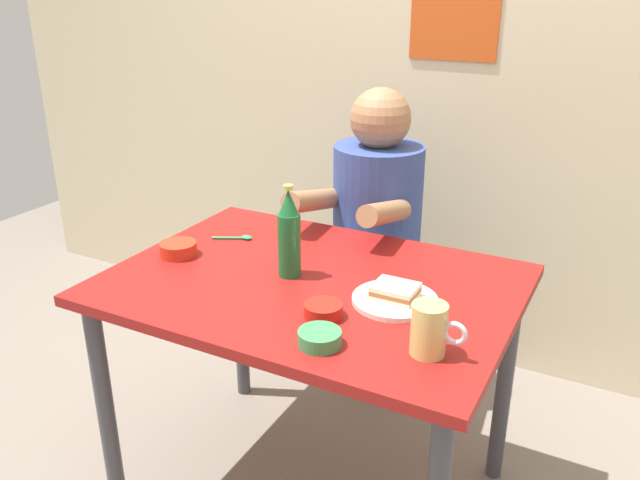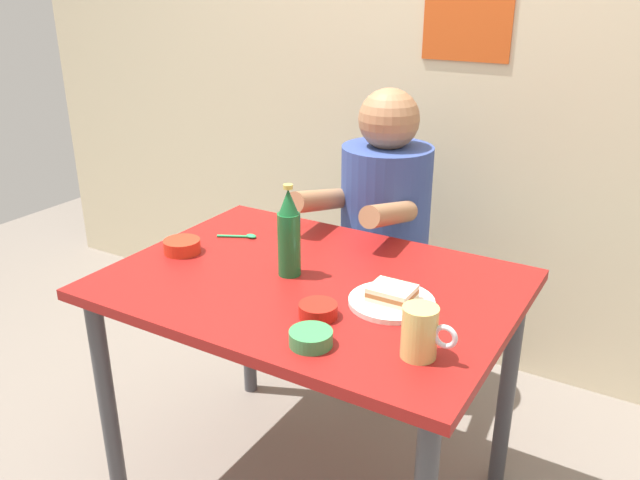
{
  "view_description": "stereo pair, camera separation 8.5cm",
  "coord_description": "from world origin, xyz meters",
  "px_view_note": "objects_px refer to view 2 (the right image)",
  "views": [
    {
      "loc": [
        0.77,
        -1.41,
        1.51
      ],
      "look_at": [
        0.0,
        0.05,
        0.84
      ],
      "focal_mm": 36.37,
      "sensor_mm": 36.0,
      "label": 1
    },
    {
      "loc": [
        0.84,
        -1.37,
        1.51
      ],
      "look_at": [
        0.0,
        0.05,
        0.84
      ],
      "focal_mm": 36.37,
      "sensor_mm": 36.0,
      "label": 2
    }
  ],
  "objects_px": {
    "sandwich": "(392,293)",
    "person_seated": "(384,204)",
    "dining_table": "(311,310)",
    "beer_bottle": "(289,235)",
    "dip_bowl_green": "(311,337)",
    "stool": "(381,306)",
    "beer_mug": "(421,332)",
    "plate_orange": "(392,302)"
  },
  "relations": [
    {
      "from": "sandwich",
      "to": "beer_bottle",
      "type": "relative_size",
      "value": 0.42
    },
    {
      "from": "dining_table",
      "to": "person_seated",
      "type": "relative_size",
      "value": 1.53
    },
    {
      "from": "stool",
      "to": "beer_bottle",
      "type": "distance_m",
      "value": 0.81
    },
    {
      "from": "stool",
      "to": "person_seated",
      "type": "bearing_deg",
      "value": -90.0
    },
    {
      "from": "sandwich",
      "to": "beer_mug",
      "type": "distance_m",
      "value": 0.25
    },
    {
      "from": "dip_bowl_green",
      "to": "beer_mug",
      "type": "bearing_deg",
      "value": 19.31
    },
    {
      "from": "beer_bottle",
      "to": "dip_bowl_green",
      "type": "bearing_deg",
      "value": -49.64
    },
    {
      "from": "person_seated",
      "to": "plate_orange",
      "type": "distance_m",
      "value": 0.72
    },
    {
      "from": "sandwich",
      "to": "beer_mug",
      "type": "xyz_separation_m",
      "value": [
        0.16,
        -0.19,
        0.03
      ]
    },
    {
      "from": "beer_mug",
      "to": "dip_bowl_green",
      "type": "xyz_separation_m",
      "value": [
        -0.23,
        -0.08,
        -0.04
      ]
    },
    {
      "from": "dining_table",
      "to": "beer_bottle",
      "type": "distance_m",
      "value": 0.22
    },
    {
      "from": "beer_bottle",
      "to": "dining_table",
      "type": "bearing_deg",
      "value": -0.58
    },
    {
      "from": "person_seated",
      "to": "beer_bottle",
      "type": "height_order",
      "value": "person_seated"
    },
    {
      "from": "stool",
      "to": "plate_orange",
      "type": "bearing_deg",
      "value": -63.43
    },
    {
      "from": "dining_table",
      "to": "plate_orange",
      "type": "distance_m",
      "value": 0.27
    },
    {
      "from": "sandwich",
      "to": "dip_bowl_green",
      "type": "distance_m",
      "value": 0.28
    },
    {
      "from": "stool",
      "to": "dining_table",
      "type": "bearing_deg",
      "value": -83.47
    },
    {
      "from": "dip_bowl_green",
      "to": "beer_bottle",
      "type": "bearing_deg",
      "value": 130.36
    },
    {
      "from": "dip_bowl_green",
      "to": "person_seated",
      "type": "bearing_deg",
      "value": 105.38
    },
    {
      "from": "person_seated",
      "to": "dip_bowl_green",
      "type": "bearing_deg",
      "value": -74.62
    },
    {
      "from": "dining_table",
      "to": "beer_bottle",
      "type": "height_order",
      "value": "beer_bottle"
    },
    {
      "from": "stool",
      "to": "beer_bottle",
      "type": "xyz_separation_m",
      "value": [
        0.0,
        -0.63,
        0.51
      ]
    },
    {
      "from": "sandwich",
      "to": "dip_bowl_green",
      "type": "relative_size",
      "value": 1.1
    },
    {
      "from": "beer_mug",
      "to": "dip_bowl_green",
      "type": "height_order",
      "value": "beer_mug"
    },
    {
      "from": "beer_mug",
      "to": "beer_bottle",
      "type": "bearing_deg",
      "value": 156.19
    },
    {
      "from": "stool",
      "to": "beer_bottle",
      "type": "height_order",
      "value": "beer_bottle"
    },
    {
      "from": "dining_table",
      "to": "beer_mug",
      "type": "bearing_deg",
      "value": -27.23
    },
    {
      "from": "plate_orange",
      "to": "dining_table",
      "type": "bearing_deg",
      "value": 175.79
    },
    {
      "from": "sandwich",
      "to": "beer_mug",
      "type": "relative_size",
      "value": 0.87
    },
    {
      "from": "plate_orange",
      "to": "sandwich",
      "type": "relative_size",
      "value": 2.0
    },
    {
      "from": "dining_table",
      "to": "plate_orange",
      "type": "xyz_separation_m",
      "value": [
        0.25,
        -0.02,
        0.1
      ]
    },
    {
      "from": "person_seated",
      "to": "plate_orange",
      "type": "relative_size",
      "value": 3.27
    },
    {
      "from": "person_seated",
      "to": "sandwich",
      "type": "relative_size",
      "value": 6.54
    },
    {
      "from": "beer_bottle",
      "to": "dip_bowl_green",
      "type": "distance_m",
      "value": 0.39
    },
    {
      "from": "sandwich",
      "to": "beer_bottle",
      "type": "distance_m",
      "value": 0.33
    },
    {
      "from": "stool",
      "to": "beer_bottle",
      "type": "relative_size",
      "value": 1.72
    },
    {
      "from": "person_seated",
      "to": "sandwich",
      "type": "height_order",
      "value": "person_seated"
    },
    {
      "from": "dip_bowl_green",
      "to": "dining_table",
      "type": "bearing_deg",
      "value": 121.54
    },
    {
      "from": "stool",
      "to": "sandwich",
      "type": "relative_size",
      "value": 4.09
    },
    {
      "from": "stool",
      "to": "person_seated",
      "type": "height_order",
      "value": "person_seated"
    },
    {
      "from": "dining_table",
      "to": "dip_bowl_green",
      "type": "bearing_deg",
      "value": -58.46
    },
    {
      "from": "sandwich",
      "to": "person_seated",
      "type": "bearing_deg",
      "value": 116.97
    }
  ]
}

